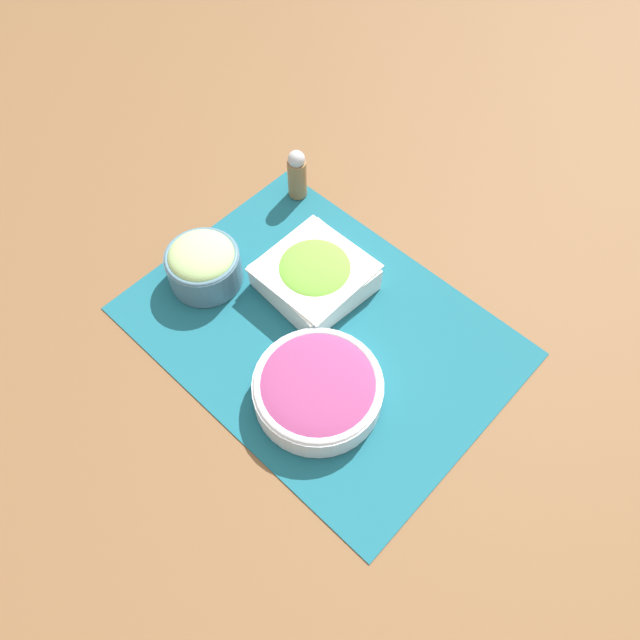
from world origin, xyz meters
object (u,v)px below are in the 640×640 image
cucumber_bowl (203,263)px  pepper_shaker (297,174)px  lettuce_bowl (315,275)px  onion_bowl (318,388)px

cucumber_bowl → pepper_shaker: (0.02, -0.25, 0.01)m
lettuce_bowl → pepper_shaker: bearing=-37.9°
onion_bowl → cucumber_bowl: bearing=-6.2°
lettuce_bowl → cucumber_bowl: bearing=38.2°
lettuce_bowl → onion_bowl: bearing=134.8°
lettuce_bowl → onion_bowl: (-0.15, 0.15, -0.00)m
lettuce_bowl → pepper_shaker: size_ratio=1.67×
cucumber_bowl → onion_bowl: size_ratio=0.64×
cucumber_bowl → onion_bowl: bearing=173.8°
cucumber_bowl → pepper_shaker: pepper_shaker is taller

